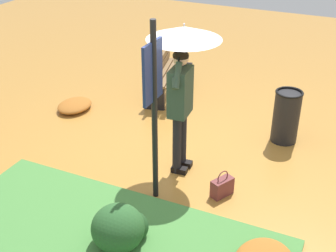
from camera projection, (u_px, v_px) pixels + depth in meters
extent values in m
plane|color=#B27A33|center=(179.00, 162.00, 6.54)|extent=(18.00, 18.00, 0.00)
cylinder|color=black|center=(177.00, 145.00, 6.12)|extent=(0.12, 0.12, 0.86)
cylinder|color=black|center=(182.00, 139.00, 6.27)|extent=(0.12, 0.12, 0.86)
cube|color=black|center=(179.00, 170.00, 6.30)|extent=(0.13, 0.23, 0.08)
cube|color=black|center=(184.00, 163.00, 6.44)|extent=(0.13, 0.23, 0.08)
cube|color=#334738|center=(180.00, 92.00, 5.84)|extent=(0.40, 0.27, 0.64)
sphere|color=beige|center=(181.00, 58.00, 5.62)|extent=(0.20, 0.20, 0.20)
ellipsoid|color=black|center=(181.00, 56.00, 5.60)|extent=(0.20, 0.20, 0.15)
cylinder|color=#334738|center=(175.00, 83.00, 5.55)|extent=(0.18, 0.13, 0.18)
cylinder|color=#334738|center=(178.00, 75.00, 5.54)|extent=(0.24, 0.11, 0.33)
cube|color=black|center=(179.00, 62.00, 5.55)|extent=(0.07, 0.02, 0.14)
cylinder|color=#334738|center=(185.00, 70.00, 5.85)|extent=(0.11, 0.10, 0.09)
cylinder|color=#334738|center=(184.00, 64.00, 5.80)|extent=(0.10, 0.09, 0.23)
cylinder|color=#A5A5AD|center=(184.00, 40.00, 5.65)|extent=(0.02, 0.02, 0.41)
cone|color=silver|center=(184.00, 33.00, 5.60)|extent=(0.96, 0.96, 0.16)
sphere|color=#A5A5AD|center=(184.00, 24.00, 5.55)|extent=(0.02, 0.02, 0.02)
cylinder|color=black|center=(155.00, 116.00, 5.30)|extent=(0.07, 0.07, 2.30)
cube|color=navy|center=(153.00, 72.00, 5.05)|extent=(0.44, 0.04, 0.70)
cube|color=red|center=(151.00, 72.00, 5.05)|extent=(0.38, 0.01, 0.64)
cube|color=brown|center=(222.00, 187.00, 5.81)|extent=(0.33, 0.26, 0.24)
torus|color=brown|center=(223.00, 177.00, 5.73)|extent=(0.17, 0.10, 0.18)
cube|color=black|center=(154.00, 98.00, 7.93)|extent=(0.14, 0.36, 0.44)
cube|color=black|center=(183.00, 73.00, 8.95)|extent=(0.14, 0.36, 0.44)
cube|color=brown|center=(176.00, 74.00, 8.28)|extent=(1.39, 0.41, 0.04)
cube|color=brown|center=(170.00, 73.00, 8.33)|extent=(1.39, 0.41, 0.04)
cube|color=brown|center=(164.00, 72.00, 8.37)|extent=(1.39, 0.41, 0.04)
cube|color=brown|center=(161.00, 66.00, 8.34)|extent=(1.37, 0.35, 0.10)
cube|color=brown|center=(161.00, 59.00, 8.28)|extent=(1.37, 0.35, 0.10)
cylinder|color=black|center=(286.00, 117.00, 6.90)|extent=(0.40, 0.40, 0.80)
torus|color=black|center=(290.00, 92.00, 6.70)|extent=(0.42, 0.42, 0.04)
ellipsoid|color=#285628|center=(118.00, 228.00, 4.92)|extent=(0.59, 0.59, 0.53)
ellipsoid|color=#1E421E|center=(133.00, 227.00, 5.07)|extent=(0.35, 0.35, 0.35)
ellipsoid|color=#A86023|center=(75.00, 105.00, 8.01)|extent=(0.68, 0.55, 0.15)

